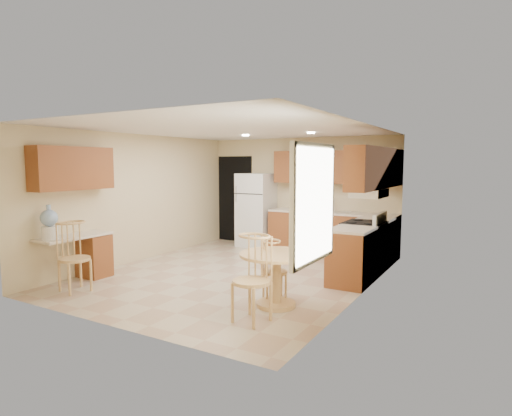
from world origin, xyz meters
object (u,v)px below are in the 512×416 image
Objects in this scene: chair_table_a at (272,265)px; chair_desk at (68,251)px; stove at (363,247)px; chair_table_b at (247,272)px; refrigerator at (256,210)px; dining_table at (276,272)px; water_crock at (49,224)px.

chair_table_a is 0.81× the size of chair_desk.
chair_table_b is (-0.52, -3.06, 0.17)m from stove.
refrigerator reaches higher than dining_table.
refrigerator is at bearing 123.63° from dining_table.
water_crock is (-3.40, -0.24, 0.37)m from chair_table_b.
refrigerator is 3.18× the size of water_crock.
chair_desk is at bearing -2.66° from water_crock.
water_crock is at bearing -139.94° from stove.
chair_table_a is (-0.68, -2.14, 0.04)m from stove.
chair_table_a is at bearing -107.59° from stove.
stove reaches higher than chair_table_a.
chair_desk is (-3.47, -3.32, 0.17)m from stove.
stove reaches higher than chair_table_b.
stove is 5.16m from water_crock.
water_crock is at bearing -103.08° from refrigerator.
stove is at bearing -91.28° from chair_table_b.
stove is at bearing -22.99° from refrigerator.
chair_table_b is (0.00, -0.75, 0.16)m from dining_table.
chair_desk is 1.96× the size of water_crock.
water_crock is (-3.25, -1.16, 0.50)m from chair_table_a.
dining_table is 1.85× the size of water_crock.
stove is 3.11m from chair_table_b.
water_crock is (-3.40, -0.99, 0.53)m from dining_table.
refrigerator is 1.61× the size of chair_table_b.
dining_table is at bearing -81.56° from chair_table_b.
chair_desk is at bearing 13.42° from chair_table_b.
refrigerator is at bearing -52.81° from chair_table_b.
refrigerator is at bearing 157.01° from stove.
refrigerator reaches higher than stove.
refrigerator reaches higher than water_crock.
stove is 4.81m from chair_desk.
chair_desk is (-2.95, -1.01, 0.16)m from dining_table.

